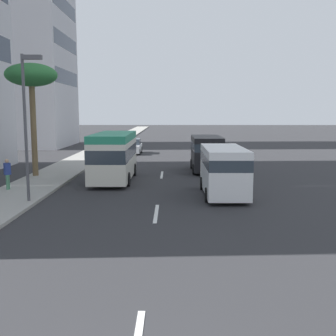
{
  "coord_description": "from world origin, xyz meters",
  "views": [
    {
      "loc": [
        -3.89,
        -0.65,
        4.37
      ],
      "look_at": [
        18.11,
        -0.48,
        1.33
      ],
      "focal_mm": 43.76,
      "sensor_mm": 36.0,
      "label": 1
    }
  ],
  "objects_px": {
    "van_third": "(206,151)",
    "palm_tree": "(31,78)",
    "street_lamp": "(27,112)",
    "minibus_fourth": "(114,155)",
    "pedestrian_near_lamp": "(7,173)",
    "van_lead": "(224,168)",
    "car_second": "(132,147)"
  },
  "relations": [
    {
      "from": "van_third",
      "to": "palm_tree",
      "type": "distance_m",
      "value": 13.04
    },
    {
      "from": "palm_tree",
      "to": "street_lamp",
      "type": "relative_size",
      "value": 1.07
    },
    {
      "from": "van_third",
      "to": "minibus_fourth",
      "type": "relative_size",
      "value": 0.72
    },
    {
      "from": "pedestrian_near_lamp",
      "to": "street_lamp",
      "type": "height_order",
      "value": "street_lamp"
    },
    {
      "from": "van_lead",
      "to": "pedestrian_near_lamp",
      "type": "relative_size",
      "value": 3.21
    },
    {
      "from": "van_lead",
      "to": "pedestrian_near_lamp",
      "type": "bearing_deg",
      "value": 85.94
    },
    {
      "from": "street_lamp",
      "to": "car_second",
      "type": "bearing_deg",
      "value": -6.29
    },
    {
      "from": "van_lead",
      "to": "pedestrian_near_lamp",
      "type": "height_order",
      "value": "van_lead"
    },
    {
      "from": "van_third",
      "to": "pedestrian_near_lamp",
      "type": "height_order",
      "value": "van_third"
    },
    {
      "from": "pedestrian_near_lamp",
      "to": "street_lamp",
      "type": "bearing_deg",
      "value": -96.34
    },
    {
      "from": "van_third",
      "to": "pedestrian_near_lamp",
      "type": "relative_size",
      "value": 2.98
    },
    {
      "from": "pedestrian_near_lamp",
      "to": "palm_tree",
      "type": "bearing_deg",
      "value": 46.92
    },
    {
      "from": "van_lead",
      "to": "minibus_fourth",
      "type": "distance_m",
      "value": 7.87
    },
    {
      "from": "car_second",
      "to": "minibus_fourth",
      "type": "relative_size",
      "value": 0.59
    },
    {
      "from": "palm_tree",
      "to": "street_lamp",
      "type": "distance_m",
      "value": 8.37
    },
    {
      "from": "car_second",
      "to": "van_third",
      "type": "bearing_deg",
      "value": 27.74
    },
    {
      "from": "car_second",
      "to": "palm_tree",
      "type": "relative_size",
      "value": 0.56
    },
    {
      "from": "car_second",
      "to": "pedestrian_near_lamp",
      "type": "distance_m",
      "value": 21.24
    },
    {
      "from": "van_third",
      "to": "street_lamp",
      "type": "xyz_separation_m",
      "value": [
        -10.85,
        9.28,
        2.89
      ]
    },
    {
      "from": "van_lead",
      "to": "van_third",
      "type": "height_order",
      "value": "van_third"
    },
    {
      "from": "van_lead",
      "to": "van_third",
      "type": "relative_size",
      "value": 1.08
    },
    {
      "from": "van_lead",
      "to": "street_lamp",
      "type": "relative_size",
      "value": 0.79
    },
    {
      "from": "van_lead",
      "to": "van_third",
      "type": "bearing_deg",
      "value": 0.92
    },
    {
      "from": "palm_tree",
      "to": "street_lamp",
      "type": "height_order",
      "value": "palm_tree"
    },
    {
      "from": "minibus_fourth",
      "to": "palm_tree",
      "type": "relative_size",
      "value": 0.95
    },
    {
      "from": "street_lamp",
      "to": "palm_tree",
      "type": "bearing_deg",
      "value": 16.75
    },
    {
      "from": "van_third",
      "to": "street_lamp",
      "type": "relative_size",
      "value": 0.73
    },
    {
      "from": "minibus_fourth",
      "to": "street_lamp",
      "type": "bearing_deg",
      "value": -24.6
    },
    {
      "from": "pedestrian_near_lamp",
      "to": "palm_tree",
      "type": "xyz_separation_m",
      "value": [
        4.86,
        0.1,
        5.46
      ]
    },
    {
      "from": "car_second",
      "to": "van_third",
      "type": "xyz_separation_m",
      "value": [
        -12.7,
        -6.68,
        0.73
      ]
    },
    {
      "from": "car_second",
      "to": "street_lamp",
      "type": "xyz_separation_m",
      "value": [
        -23.56,
        2.6,
        3.62
      ]
    },
    {
      "from": "car_second",
      "to": "minibus_fourth",
      "type": "xyz_separation_m",
      "value": [
        -16.89,
        -0.46,
        0.92
      ]
    }
  ]
}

